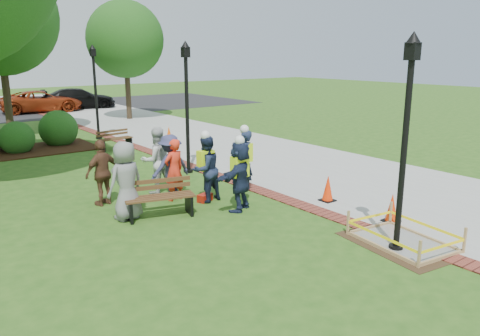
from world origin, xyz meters
TOP-DOWN VIEW (x-y plane):
  - ground at (0.00, 0.00)m, footprint 100.00×100.00m
  - sidewalk at (5.00, 10.00)m, footprint 6.00×60.00m
  - brick_edging at (1.75, 10.00)m, footprint 0.50×60.00m
  - mulch_bed at (-3.00, 12.00)m, footprint 7.00×3.00m
  - parking_lot at (0.00, 27.00)m, footprint 36.00×12.00m
  - wet_concrete_pad at (1.63, -2.90)m, footprint 2.00×2.51m
  - bench_near at (-1.60, 1.64)m, footprint 1.75×0.97m
  - bench_far at (0.90, 10.22)m, footprint 1.47×0.64m
  - cone_front at (2.55, -1.97)m, footprint 0.35×0.35m
  - cone_back at (2.55, 0.02)m, footprint 0.37×0.37m
  - cone_far at (3.36, 10.12)m, footprint 0.37×0.37m
  - toolbox at (-0.06, 2.02)m, footprint 0.46×0.34m
  - lamp_near at (1.25, -3.00)m, footprint 0.28×0.28m
  - lamp_mid at (1.25, 5.00)m, footprint 0.28×0.28m
  - lamp_far at (1.25, 13.00)m, footprint 0.28×0.28m
  - tree_right at (5.26, 18.45)m, footprint 4.46×4.46m
  - shrub_c at (-2.49, 11.91)m, footprint 1.36×1.36m
  - shrub_d at (-0.66, 12.58)m, footprint 1.62×1.62m
  - shrub_e at (-2.62, 12.86)m, footprint 0.87×0.87m
  - casual_person_a at (-2.27, 2.00)m, footprint 0.68×0.53m
  - casual_person_b at (-0.62, 2.63)m, footprint 0.59×0.43m
  - casual_person_c at (-0.67, 3.51)m, footprint 0.64×0.44m
  - casual_person_d at (-2.29, 3.40)m, footprint 0.62×0.48m
  - casual_person_e at (-0.61, 2.86)m, footprint 0.58×0.39m
  - hivis_worker_a at (0.26, 0.91)m, footprint 0.67×0.59m
  - hivis_worker_b at (1.34, 2.09)m, footprint 0.68×0.59m
  - hivis_worker_c at (-0.02, 2.01)m, footprint 0.62×0.45m
  - parked_car_c at (2.03, 25.22)m, footprint 2.58×5.02m
  - parked_car_d at (4.77, 25.79)m, footprint 2.96×5.12m

SIDE VIEW (x-z plane):
  - ground at x=0.00m, z-range 0.00..0.00m
  - shrub_c at x=-2.49m, z-range -0.68..0.68m
  - shrub_d at x=-0.66m, z-range -0.81..0.81m
  - shrub_e at x=-2.62m, z-range -0.43..0.43m
  - parked_car_c at x=2.03m, z-range -0.79..0.79m
  - parked_car_d at x=4.77m, z-range -0.78..0.78m
  - parking_lot at x=0.00m, z-range 0.00..0.01m
  - sidewalk at x=5.00m, z-range 0.00..0.02m
  - brick_edging at x=1.75m, z-range 0.00..0.03m
  - mulch_bed at x=-3.00m, z-range -0.01..0.04m
  - toolbox at x=-0.06m, z-range 0.00..0.21m
  - wet_concrete_pad at x=1.63m, z-range -0.04..0.51m
  - bench_far at x=0.90m, z-range -0.14..0.63m
  - bench_near at x=-1.60m, z-range -0.16..0.74m
  - cone_front at x=2.55m, z-range -0.01..0.68m
  - cone_back at x=2.55m, z-range -0.01..0.71m
  - cone_far at x=3.36m, z-range -0.01..0.72m
  - casual_person_b at x=-0.62m, z-range 0.00..1.67m
  - casual_person_d at x=-2.29m, z-range 0.00..1.72m
  - casual_person_e at x=-0.61m, z-range 0.00..1.75m
  - casual_person_c at x=-0.67m, z-range 0.00..1.88m
  - casual_person_a at x=-2.27m, z-range 0.00..1.89m
  - hivis_worker_a at x=0.26m, z-range -0.01..1.90m
  - hivis_worker_c at x=-0.02m, z-range -0.01..1.91m
  - hivis_worker_b at x=1.34m, z-range -0.01..1.93m
  - lamp_near at x=1.25m, z-range 0.35..4.61m
  - lamp_mid at x=1.25m, z-range 0.35..4.61m
  - lamp_far at x=1.25m, z-range 0.35..4.61m
  - tree_right at x=5.26m, z-range 1.21..8.11m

